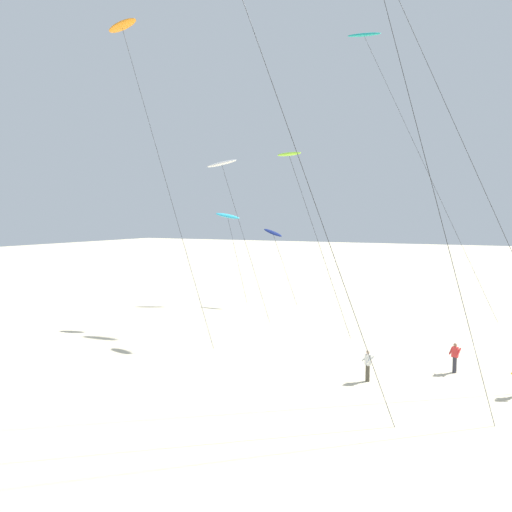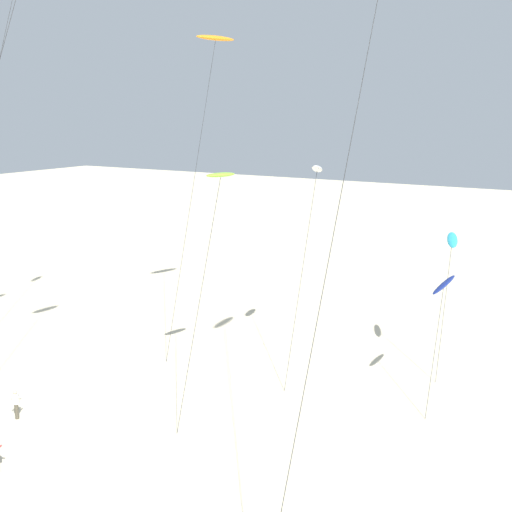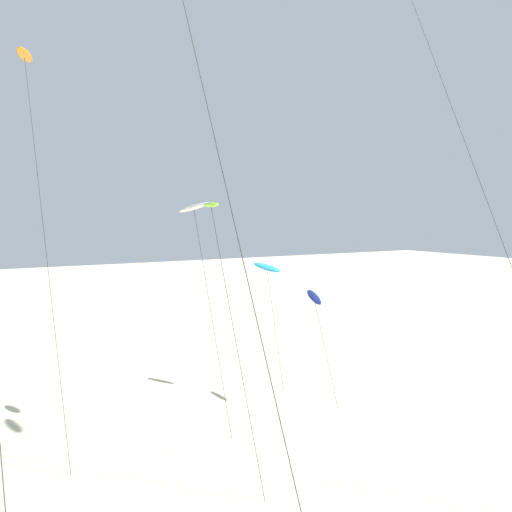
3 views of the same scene
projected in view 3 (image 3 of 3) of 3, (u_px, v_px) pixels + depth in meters
The scene contains 5 objects.
kite_cyan at pixel (267, 268), 45.39m from camera, with size 1.45×3.43×9.28m.
kite_white at pixel (194, 209), 37.85m from camera, with size 1.44×5.70×13.57m.
kite_navy at pixel (314, 298), 41.90m from camera, with size 1.13×3.77×7.63m.
kite_orange at pixel (25, 58), 34.54m from camera, with size 1.80×8.61×21.91m.
kite_lime at pixel (212, 208), 30.50m from camera, with size 1.07×5.84×13.42m.
Camera 3 is at (-15.38, -13.46, 13.03)m, focal length 43.43 mm.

